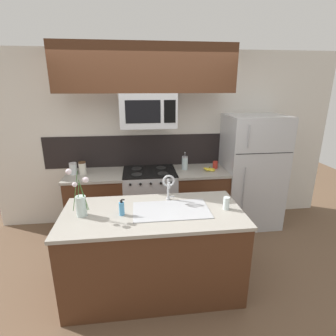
% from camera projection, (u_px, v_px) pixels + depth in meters
% --- Properties ---
extents(ground_plane, '(10.00, 10.00, 0.00)m').
position_uv_depth(ground_plane, '(155.00, 265.00, 3.22)').
color(ground_plane, brown).
extents(rear_partition, '(5.20, 0.10, 2.60)m').
position_uv_depth(rear_partition, '(167.00, 140.00, 4.07)').
color(rear_partition, silver).
rests_on(rear_partition, ground).
extents(splash_band, '(3.09, 0.01, 0.48)m').
position_uv_depth(splash_band, '(148.00, 151.00, 4.03)').
color(splash_band, black).
rests_on(splash_band, rear_partition).
extents(back_counter_left, '(0.82, 0.65, 0.91)m').
position_uv_depth(back_counter_left, '(97.00, 203.00, 3.84)').
color(back_counter_left, '#4C2B19').
rests_on(back_counter_left, ground).
extents(back_counter_right, '(0.78, 0.65, 0.91)m').
position_uv_depth(back_counter_right, '(199.00, 198.00, 4.02)').
color(back_counter_right, '#4C2B19').
rests_on(back_counter_right, ground).
extents(stove_range, '(0.76, 0.64, 0.93)m').
position_uv_depth(stove_range, '(150.00, 200.00, 3.93)').
color(stove_range, '#B7BABF').
rests_on(stove_range, ground).
extents(microwave, '(0.74, 0.40, 0.45)m').
position_uv_depth(microwave, '(148.00, 110.00, 3.51)').
color(microwave, '#B7BABF').
extents(upper_cabinet_band, '(2.30, 0.34, 0.60)m').
position_uv_depth(upper_cabinet_band, '(146.00, 68.00, 3.32)').
color(upper_cabinet_band, '#4C2B19').
extents(refrigerator, '(0.85, 0.74, 1.70)m').
position_uv_depth(refrigerator, '(251.00, 171.00, 4.01)').
color(refrigerator, '#B7BABF').
rests_on(refrigerator, ground).
extents(storage_jar_tall, '(0.11, 0.11, 0.16)m').
position_uv_depth(storage_jar_tall, '(73.00, 168.00, 3.68)').
color(storage_jar_tall, silver).
rests_on(storage_jar_tall, back_counter_left).
extents(storage_jar_medium, '(0.10, 0.10, 0.18)m').
position_uv_depth(storage_jar_medium, '(82.00, 168.00, 3.67)').
color(storage_jar_medium, silver).
rests_on(storage_jar_medium, back_counter_left).
extents(banana_bunch, '(0.19, 0.15, 0.08)m').
position_uv_depth(banana_bunch, '(210.00, 169.00, 3.83)').
color(banana_bunch, yellow).
rests_on(banana_bunch, back_counter_right).
extents(french_press, '(0.09, 0.09, 0.27)m').
position_uv_depth(french_press, '(185.00, 163.00, 3.88)').
color(french_press, silver).
rests_on(french_press, back_counter_right).
extents(coffee_tin, '(0.08, 0.08, 0.11)m').
position_uv_depth(coffee_tin, '(215.00, 165.00, 3.94)').
color(coffee_tin, '#B22D23').
rests_on(coffee_tin, back_counter_right).
extents(island_counter, '(1.80, 0.86, 0.91)m').
position_uv_depth(island_counter, '(153.00, 250.00, 2.75)').
color(island_counter, '#4C2B19').
rests_on(island_counter, ground).
extents(kitchen_sink, '(0.76, 0.44, 0.16)m').
position_uv_depth(kitchen_sink, '(171.00, 216.00, 2.65)').
color(kitchen_sink, '#ADAFB5').
rests_on(kitchen_sink, island_counter).
extents(sink_faucet, '(0.14, 0.14, 0.31)m').
position_uv_depth(sink_faucet, '(169.00, 184.00, 2.78)').
color(sink_faucet, '#B7BABF').
rests_on(sink_faucet, island_counter).
extents(dish_soap_bottle, '(0.06, 0.05, 0.16)m').
position_uv_depth(dish_soap_bottle, '(122.00, 208.00, 2.52)').
color(dish_soap_bottle, '#4C93C6').
rests_on(dish_soap_bottle, island_counter).
extents(drinking_glass, '(0.07, 0.07, 0.13)m').
position_uv_depth(drinking_glass, '(226.00, 203.00, 2.64)').
color(drinking_glass, silver).
rests_on(drinking_glass, island_counter).
extents(flower_vase, '(0.20, 0.11, 0.48)m').
position_uv_depth(flower_vase, '(81.00, 203.00, 2.48)').
color(flower_vase, silver).
rests_on(flower_vase, island_counter).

